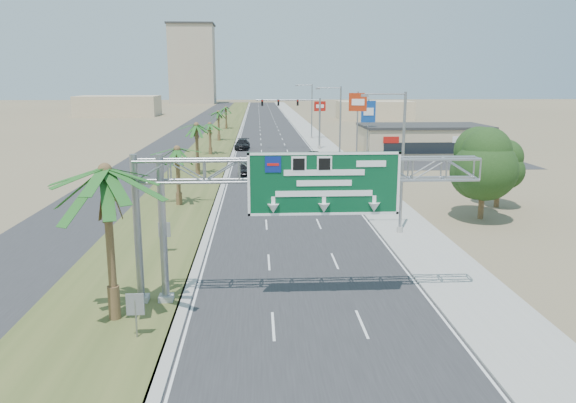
# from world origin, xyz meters

# --- Properties ---
(road) EXTENTS (12.00, 300.00, 0.02)m
(road) POSITION_xyz_m (0.00, 110.00, 0.01)
(road) COLOR #28282B
(road) RESTS_ON ground
(sidewalk_right) EXTENTS (4.00, 300.00, 0.10)m
(sidewalk_right) POSITION_xyz_m (8.50, 110.00, 0.05)
(sidewalk_right) COLOR #9E9B93
(sidewalk_right) RESTS_ON ground
(median_grass) EXTENTS (7.00, 300.00, 0.12)m
(median_grass) POSITION_xyz_m (-10.00, 110.00, 0.06)
(median_grass) COLOR #414F22
(median_grass) RESTS_ON ground
(opposing_road) EXTENTS (8.00, 300.00, 0.02)m
(opposing_road) POSITION_xyz_m (-17.00, 110.00, 0.01)
(opposing_road) COLOR #28282B
(opposing_road) RESTS_ON ground
(sign_gantry) EXTENTS (16.75, 1.24, 7.50)m
(sign_gantry) POSITION_xyz_m (-1.06, 9.93, 6.06)
(sign_gantry) COLOR gray
(sign_gantry) RESTS_ON ground
(palm_near) EXTENTS (5.70, 5.70, 8.35)m
(palm_near) POSITION_xyz_m (-9.20, 8.00, 6.93)
(palm_near) COLOR brown
(palm_near) RESTS_ON ground
(palm_row_b) EXTENTS (3.99, 3.99, 5.95)m
(palm_row_b) POSITION_xyz_m (-9.50, 32.00, 4.90)
(palm_row_b) COLOR brown
(palm_row_b) RESTS_ON ground
(palm_row_c) EXTENTS (3.99, 3.99, 6.75)m
(palm_row_c) POSITION_xyz_m (-9.50, 48.00, 5.66)
(palm_row_c) COLOR brown
(palm_row_c) RESTS_ON ground
(palm_row_d) EXTENTS (3.99, 3.99, 5.45)m
(palm_row_d) POSITION_xyz_m (-9.50, 66.00, 4.42)
(palm_row_d) COLOR brown
(palm_row_d) RESTS_ON ground
(palm_row_e) EXTENTS (3.99, 3.99, 6.15)m
(palm_row_e) POSITION_xyz_m (-9.50, 85.00, 5.09)
(palm_row_e) COLOR brown
(palm_row_e) RESTS_ON ground
(palm_row_f) EXTENTS (3.99, 3.99, 5.75)m
(palm_row_f) POSITION_xyz_m (-9.50, 110.00, 4.71)
(palm_row_f) COLOR brown
(palm_row_f) RESTS_ON ground
(streetlight_near) EXTENTS (3.27, 0.44, 10.00)m
(streetlight_near) POSITION_xyz_m (7.30, 22.00, 4.69)
(streetlight_near) COLOR gray
(streetlight_near) RESTS_ON ground
(streetlight_mid) EXTENTS (3.27, 0.44, 10.00)m
(streetlight_mid) POSITION_xyz_m (7.30, 52.00, 4.69)
(streetlight_mid) COLOR gray
(streetlight_mid) RESTS_ON ground
(streetlight_far) EXTENTS (3.27, 0.44, 10.00)m
(streetlight_far) POSITION_xyz_m (7.30, 88.00, 4.69)
(streetlight_far) COLOR gray
(streetlight_far) RESTS_ON ground
(signal_mast) EXTENTS (10.28, 0.71, 8.00)m
(signal_mast) POSITION_xyz_m (5.17, 71.97, 4.85)
(signal_mast) COLOR gray
(signal_mast) RESTS_ON ground
(store_building) EXTENTS (18.00, 10.00, 4.00)m
(store_building) POSITION_xyz_m (22.00, 66.00, 2.00)
(store_building) COLOR tan
(store_building) RESTS_ON ground
(oak_near) EXTENTS (4.50, 4.50, 6.80)m
(oak_near) POSITION_xyz_m (15.00, 26.00, 4.53)
(oak_near) COLOR brown
(oak_near) RESTS_ON ground
(oak_far) EXTENTS (3.50, 3.50, 5.60)m
(oak_far) POSITION_xyz_m (18.00, 30.00, 3.82)
(oak_far) COLOR brown
(oak_far) RESTS_ON ground
(median_signback_a) EXTENTS (0.75, 0.08, 2.08)m
(median_signback_a) POSITION_xyz_m (-7.80, 6.00, 1.45)
(median_signback_a) COLOR gray
(median_signback_a) RESTS_ON ground
(median_signback_b) EXTENTS (0.75, 0.08, 2.08)m
(median_signback_b) POSITION_xyz_m (-8.50, 18.00, 1.45)
(median_signback_b) COLOR gray
(median_signback_b) RESTS_ON ground
(tower_distant) EXTENTS (20.00, 16.00, 35.00)m
(tower_distant) POSITION_xyz_m (-32.00, 250.00, 17.50)
(tower_distant) COLOR tan
(tower_distant) RESTS_ON ground
(building_distant_left) EXTENTS (24.00, 14.00, 6.00)m
(building_distant_left) POSITION_xyz_m (-45.00, 160.00, 3.00)
(building_distant_left) COLOR tan
(building_distant_left) RESTS_ON ground
(building_distant_right) EXTENTS (20.00, 12.00, 5.00)m
(building_distant_right) POSITION_xyz_m (30.00, 140.00, 2.50)
(building_distant_right) COLOR tan
(building_distant_right) RESTS_ON ground
(car_left_lane) EXTENTS (1.83, 4.46, 1.51)m
(car_left_lane) POSITION_xyz_m (-3.96, 47.55, 0.76)
(car_left_lane) COLOR black
(car_left_lane) RESTS_ON ground
(car_mid_lane) EXTENTS (1.71, 4.34, 1.41)m
(car_mid_lane) POSITION_xyz_m (-1.50, 47.80, 0.70)
(car_mid_lane) COLOR #681A09
(car_mid_lane) RESTS_ON ground
(car_right_lane) EXTENTS (2.78, 4.93, 1.30)m
(car_right_lane) POSITION_xyz_m (5.15, 58.53, 0.65)
(car_right_lane) COLOR gray
(car_right_lane) RESTS_ON ground
(car_far) EXTENTS (2.46, 5.51, 1.57)m
(car_far) POSITION_xyz_m (-5.02, 72.46, 0.79)
(car_far) COLOR black
(car_far) RESTS_ON ground
(pole_sign_red_near) EXTENTS (2.39, 0.94, 9.27)m
(pole_sign_red_near) POSITION_xyz_m (10.86, 59.10, 7.31)
(pole_sign_red_near) COLOR gray
(pole_sign_red_near) RESTS_ON ground
(pole_sign_blue) EXTENTS (2.01, 0.40, 8.12)m
(pole_sign_blue) POSITION_xyz_m (13.00, 62.52, 6.07)
(pole_sign_blue) COLOR gray
(pole_sign_blue) RESTS_ON ground
(pole_sign_red_far) EXTENTS (2.20, 0.88, 7.11)m
(pole_sign_red_far) POSITION_xyz_m (9.00, 88.18, 5.55)
(pole_sign_red_far) COLOR gray
(pole_sign_red_far) RESTS_ON ground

